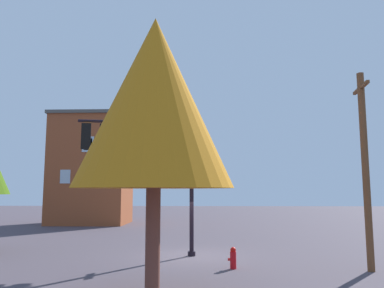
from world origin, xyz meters
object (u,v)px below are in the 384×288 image
Objects in this scene: utility_pole at (365,165)px; tree_far at (155,101)px; fire_hydrant at (233,258)px; brick_building at (92,169)px; signal_pole_assembly at (143,146)px.

tree_far is (7.72, 3.99, 1.65)m from utility_pole.
tree_far is at bearing 59.11° from fire_hydrant.
brick_building reaches higher than tree_far.
brick_building reaches higher than fire_hydrant.
fire_hydrant is 23.68m from brick_building.
tree_far is 25.97m from brick_building.
utility_pole reaches higher than fire_hydrant.
fire_hydrant is 0.10× the size of tree_far.
brick_building is (16.95, -20.27, 1.14)m from utility_pole.
signal_pole_assembly is 9.65m from utility_pole.
tree_far reaches higher than signal_pole_assembly.
brick_building is at bearing -50.10° from utility_pole.
utility_pole is at bearing 176.79° from fire_hydrant.
tree_far is at bearing 27.32° from utility_pole.
signal_pole_assembly is 0.83× the size of tree_far.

